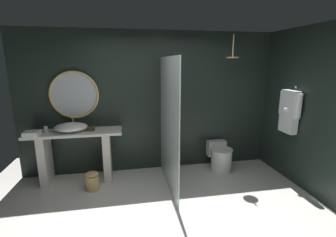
% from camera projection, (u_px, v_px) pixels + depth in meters
% --- Properties ---
extents(ground_plane, '(5.76, 5.76, 0.00)m').
position_uv_depth(ground_plane, '(173.00, 228.00, 3.06)').
color(ground_plane, silver).
extents(back_wall_panel, '(4.80, 0.10, 2.60)m').
position_uv_depth(back_wall_panel, '(153.00, 102.00, 4.59)').
color(back_wall_panel, '#1E2823').
rests_on(back_wall_panel, ground_plane).
extents(side_wall_right, '(0.10, 2.47, 2.60)m').
position_uv_depth(side_wall_right, '(306.00, 109.00, 3.92)').
color(side_wall_right, '#1E2823').
rests_on(side_wall_right, ground_plane).
extents(vanity_counter, '(1.56, 0.50, 0.90)m').
position_uv_depth(vanity_counter, '(76.00, 151.00, 4.20)').
color(vanity_counter, silver).
rests_on(vanity_counter, ground_plane).
extents(vessel_sink, '(0.54, 0.44, 0.23)m').
position_uv_depth(vessel_sink, '(71.00, 127.00, 4.11)').
color(vessel_sink, white).
rests_on(vessel_sink, vanity_counter).
extents(tumbler_cup, '(0.06, 0.06, 0.10)m').
position_uv_depth(tumbler_cup, '(46.00, 129.00, 4.07)').
color(tumbler_cup, silver).
rests_on(tumbler_cup, vanity_counter).
extents(tissue_box, '(0.13, 0.11, 0.07)m').
position_uv_depth(tissue_box, '(91.00, 129.00, 4.16)').
color(tissue_box, '#3D3323').
rests_on(tissue_box, vanity_counter).
extents(round_wall_mirror, '(0.84, 0.04, 0.84)m').
position_uv_depth(round_wall_mirror, '(74.00, 95.00, 4.21)').
color(round_wall_mirror, tan).
extents(shower_glass_panel, '(0.02, 1.52, 2.13)m').
position_uv_depth(shower_glass_panel, '(169.00, 125.00, 3.89)').
color(shower_glass_panel, silver).
rests_on(shower_glass_panel, ground_plane).
extents(rain_shower_head, '(0.22, 0.22, 0.39)m').
position_uv_depth(rain_shower_head, '(233.00, 55.00, 4.19)').
color(rain_shower_head, tan).
extents(hanging_bathrobe, '(0.20, 0.49, 0.79)m').
position_uv_depth(hanging_bathrobe, '(289.00, 110.00, 4.10)').
color(hanging_bathrobe, tan).
extents(toilet, '(0.41, 0.58, 0.52)m').
position_uv_depth(toilet, '(220.00, 157.00, 4.68)').
color(toilet, white).
rests_on(toilet, ground_plane).
extents(waste_bin, '(0.22, 0.22, 0.30)m').
position_uv_depth(waste_bin, '(92.00, 181.00, 3.97)').
color(waste_bin, tan).
rests_on(waste_bin, ground_plane).
extents(folded_hand_towel, '(0.23, 0.20, 0.07)m').
position_uv_depth(folded_hand_towel, '(32.00, 134.00, 3.86)').
color(folded_hand_towel, white).
rests_on(folded_hand_towel, vanity_counter).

